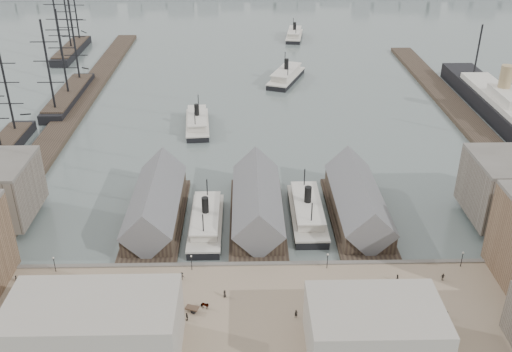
{
  "coord_description": "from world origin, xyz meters",
  "views": [
    {
      "loc": [
        -2.99,
        -109.54,
        78.95
      ],
      "look_at": [
        0.0,
        30.0,
        6.0
      ],
      "focal_mm": 40.0,
      "sensor_mm": 36.0,
      "label": 1
    }
  ],
  "objects_px": {
    "horse_cart_left": "(102,280)",
    "horse_cart_center": "(201,306)",
    "ferry_docked_west": "(206,221)",
    "ocean_steamer": "(500,106)",
    "horse_cart_right": "(346,319)"
  },
  "relations": [
    {
      "from": "ferry_docked_west",
      "to": "ocean_steamer",
      "type": "xyz_separation_m",
      "value": [
        105.0,
        75.15,
        1.92
      ]
    },
    {
      "from": "horse_cart_left",
      "to": "horse_cart_center",
      "type": "height_order",
      "value": "horse_cart_center"
    },
    {
      "from": "horse_cart_center",
      "to": "ocean_steamer",
      "type": "bearing_deg",
      "value": -25.07
    },
    {
      "from": "ocean_steamer",
      "to": "horse_cart_right",
      "type": "height_order",
      "value": "ocean_steamer"
    },
    {
      "from": "ocean_steamer",
      "to": "horse_cart_center",
      "type": "relative_size",
      "value": 19.42
    },
    {
      "from": "ferry_docked_west",
      "to": "horse_cart_left",
      "type": "xyz_separation_m",
      "value": [
        -20.81,
        -23.91,
        0.54
      ]
    },
    {
      "from": "ocean_steamer",
      "to": "horse_cart_center",
      "type": "height_order",
      "value": "ocean_steamer"
    },
    {
      "from": "ocean_steamer",
      "to": "horse_cart_right",
      "type": "distance_m",
      "value": 135.52
    },
    {
      "from": "horse_cart_center",
      "to": "ferry_docked_west",
      "type": "bearing_deg",
      "value": 20.42
    },
    {
      "from": "ferry_docked_west",
      "to": "horse_cart_center",
      "type": "relative_size",
      "value": 5.4
    },
    {
      "from": "ferry_docked_west",
      "to": "ocean_steamer",
      "type": "relative_size",
      "value": 0.28
    },
    {
      "from": "horse_cart_right",
      "to": "ferry_docked_west",
      "type": "bearing_deg",
      "value": 51.91
    },
    {
      "from": "horse_cart_left",
      "to": "horse_cart_center",
      "type": "distance_m",
      "value": 23.52
    },
    {
      "from": "horse_cart_left",
      "to": "horse_cart_center",
      "type": "xyz_separation_m",
      "value": [
        21.71,
        -9.05,
        0.03
      ]
    },
    {
      "from": "ocean_steamer",
      "to": "horse_cart_left",
      "type": "xyz_separation_m",
      "value": [
        -125.81,
        -99.06,
        -1.38
      ]
    }
  ]
}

